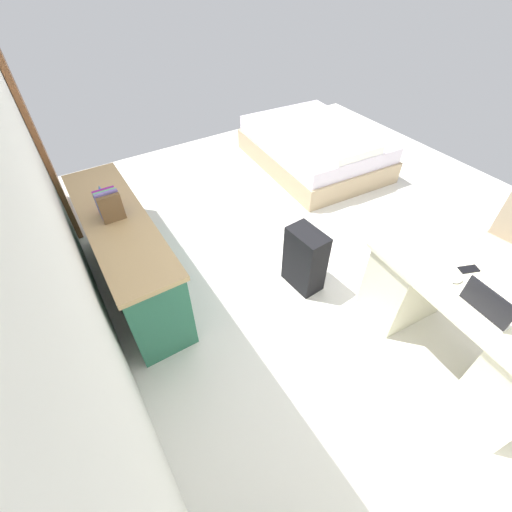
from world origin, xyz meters
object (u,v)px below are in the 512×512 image
Objects in this scene: cell_phone_by_mouse at (469,269)px; credenza at (127,254)px; laptop at (490,305)px; desk at (458,323)px; computer_mouse at (457,279)px; suitcase_black at (305,259)px; figurine_small at (101,191)px; bed at (314,148)px; office_chair at (503,257)px.

credenza is at bearing 68.22° from cell_phone_by_mouse.
laptop is 0.36m from cell_phone_by_mouse.
computer_mouse reaches higher than desk.
figurine_small is at bearing 45.12° from suitcase_black.
bed is 3.27× the size of suitcase_black.
desk is 4.56× the size of laptop.
cell_phone_by_mouse is 2.91m from figurine_small.
computer_mouse is (-1.85, -1.76, 0.35)m from credenza.
desk reaches higher than suitcase_black.
figurine_small is at bearing 34.69° from laptop.
laptop reaches higher than suitcase_black.
credenza is 0.90× the size of bed.
cell_phone_by_mouse is 1.24× the size of figurine_small.
desk is at bearing -137.74° from credenza.
figurine_small is (2.13, 2.70, 0.43)m from office_chair.
credenza reaches higher than computer_mouse.
figurine_small is (1.17, 1.33, 0.54)m from suitcase_black.
bed is 2.93m from cell_phone_by_mouse.
cell_phone_by_mouse is at bearing 161.33° from bed.
suitcase_black is at bearing 52.06° from cell_phone_by_mouse.
figurine_small is (2.18, 1.93, 0.11)m from cell_phone_by_mouse.
suitcase_black is 4.49× the size of cell_phone_by_mouse.
laptop is at bearing 136.36° from desk.
office_chair is 0.52× the size of credenza.
office_chair reaches higher than computer_mouse.
bed is at bearing -19.81° from desk.
suitcase_black is (-1.72, 1.52, 0.06)m from bed.
credenza is at bearing 56.56° from office_chair.
laptop is 0.27m from computer_mouse.
computer_mouse is 0.74× the size of cell_phone_by_mouse.
desk is 0.39m from computer_mouse.
credenza reaches higher than cell_phone_by_mouse.
desk is at bearing 103.27° from office_chair.
desk is 14.88× the size of computer_mouse.
figurine_small is at bearing 43.22° from computer_mouse.
desk is 2.44× the size of suitcase_black.
computer_mouse is (-1.04, -0.43, 0.44)m from suitcase_black.
desk is 0.75× the size of bed.
bed is at bearing -20.94° from laptop.
suitcase_black is at bearing 15.87° from laptop.
credenza is (1.78, 2.70, -0.02)m from office_chair.
laptop is (-0.32, 1.00, 0.36)m from office_chair.
cell_phone_by_mouse is at bearing -138.53° from figurine_small.
bed is at bearing -72.37° from credenza.
laptop is (-2.10, -1.70, 0.39)m from credenza.
computer_mouse is 0.91× the size of figurine_small.
laptop reaches higher than bed.
cell_phone_by_mouse is at bearing -78.86° from computer_mouse.
cell_phone_by_mouse is (0.16, -0.12, 0.35)m from desk.
desk is at bearing 165.21° from cell_phone_by_mouse.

